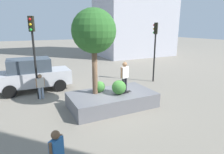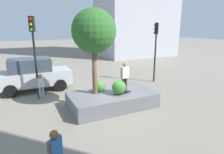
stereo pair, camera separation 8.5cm
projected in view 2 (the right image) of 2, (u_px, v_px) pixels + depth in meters
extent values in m
plane|color=gray|center=(114.00, 106.00, 10.79)|extent=(120.00, 120.00, 0.00)
cube|color=slate|center=(112.00, 100.00, 10.69)|extent=(4.59, 2.57, 0.78)
cylinder|color=brown|center=(95.00, 69.00, 10.21)|extent=(0.28, 0.28, 2.69)
sphere|color=#2D6628|center=(94.00, 31.00, 9.72)|extent=(2.26, 2.26, 2.26)
sphere|color=#3D7A33|center=(119.00, 87.00, 10.31)|extent=(0.76, 0.76, 0.76)
sphere|color=#3D7A33|center=(100.00, 87.00, 10.69)|extent=(0.60, 0.60, 0.60)
cube|color=black|center=(124.00, 92.00, 10.54)|extent=(0.81, 0.25, 0.02)
sphere|color=beige|center=(127.00, 91.00, 10.74)|extent=(0.06, 0.06, 0.06)
sphere|color=beige|center=(129.00, 92.00, 10.60)|extent=(0.06, 0.06, 0.06)
sphere|color=beige|center=(119.00, 93.00, 10.50)|extent=(0.06, 0.06, 0.06)
sphere|color=beige|center=(121.00, 94.00, 10.36)|extent=(0.06, 0.06, 0.06)
cylinder|color=black|center=(123.00, 85.00, 10.38)|extent=(0.14, 0.14, 0.78)
cylinder|color=black|center=(126.00, 85.00, 10.50)|extent=(0.14, 0.14, 0.78)
cube|color=silver|center=(125.00, 72.00, 10.27)|extent=(0.48, 0.31, 0.61)
cylinder|color=brown|center=(122.00, 73.00, 10.11)|extent=(0.10, 0.10, 0.58)
cylinder|color=brown|center=(128.00, 71.00, 10.41)|extent=(0.10, 0.10, 0.58)
sphere|color=brown|center=(125.00, 64.00, 10.16)|extent=(0.26, 0.26, 0.26)
cube|color=#B7B7BC|center=(35.00, 78.00, 13.39)|extent=(4.80, 2.04, 0.96)
cube|color=#38424C|center=(30.00, 65.00, 13.06)|extent=(2.69, 1.79, 0.86)
cylinder|color=black|center=(55.00, 78.00, 15.03)|extent=(0.82, 0.24, 0.81)
cylinder|color=black|center=(60.00, 85.00, 13.27)|extent=(0.82, 0.24, 0.81)
cylinder|color=black|center=(11.00, 83.00, 13.75)|extent=(0.82, 0.24, 0.81)
cylinder|color=black|center=(10.00, 91.00, 11.99)|extent=(0.82, 0.24, 0.81)
cylinder|color=black|center=(155.00, 58.00, 15.23)|extent=(0.12, 0.12, 3.75)
cube|color=black|center=(157.00, 28.00, 14.66)|extent=(0.37, 0.36, 0.85)
sphere|color=red|center=(155.00, 25.00, 14.65)|extent=(0.14, 0.14, 0.14)
sphere|color=gold|center=(155.00, 29.00, 14.72)|extent=(0.14, 0.14, 0.14)
sphere|color=green|center=(154.00, 33.00, 14.79)|extent=(0.14, 0.14, 0.14)
cylinder|color=black|center=(36.00, 66.00, 11.47)|extent=(0.12, 0.12, 4.02)
cube|color=black|center=(32.00, 24.00, 10.86)|extent=(0.36, 0.34, 0.85)
sphere|color=red|center=(30.00, 19.00, 10.65)|extent=(0.14, 0.14, 0.14)
sphere|color=gold|center=(31.00, 24.00, 10.72)|extent=(0.14, 0.14, 0.14)
sphere|color=green|center=(31.00, 30.00, 10.79)|extent=(0.14, 0.14, 0.14)
cube|color=#2D6BB2|center=(55.00, 148.00, 5.33)|extent=(0.44, 0.41, 0.59)
cylinder|color=brown|center=(60.00, 143.00, 5.53)|extent=(0.09, 0.09, 0.56)
cylinder|color=brown|center=(49.00, 152.00, 5.13)|extent=(0.09, 0.09, 0.56)
sphere|color=brown|center=(54.00, 135.00, 5.23)|extent=(0.25, 0.25, 0.25)
cylinder|color=#8C9EB7|center=(43.00, 93.00, 11.92)|extent=(0.13, 0.13, 0.73)
cylinder|color=#8C9EB7|center=(40.00, 93.00, 11.83)|extent=(0.13, 0.13, 0.73)
cube|color=silver|center=(41.00, 83.00, 11.71)|extent=(0.43, 0.23, 0.57)
cylinder|color=#9E7251|center=(44.00, 82.00, 11.82)|extent=(0.09, 0.09, 0.54)
cylinder|color=#9E7251|center=(37.00, 83.00, 11.59)|extent=(0.09, 0.09, 0.54)
sphere|color=#9E7251|center=(40.00, 76.00, 11.61)|extent=(0.24, 0.24, 0.24)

